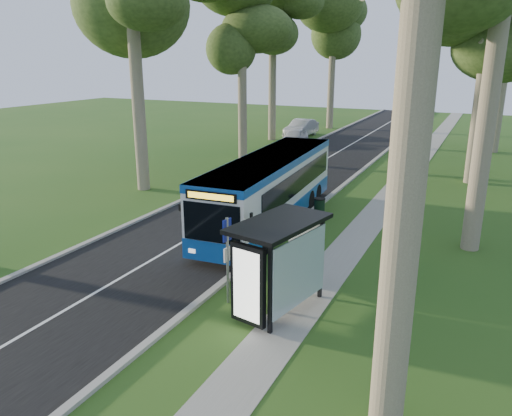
{
  "coord_description": "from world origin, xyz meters",
  "views": [
    {
      "loc": [
        7.78,
        -14.97,
        7.55
      ],
      "look_at": [
        -0.59,
        2.63,
        1.6
      ],
      "focal_mm": 35.0,
      "sensor_mm": 36.0,
      "label": 1
    }
  ],
  "objects_px": {
    "bus_shelter": "(278,253)",
    "car_white": "(295,137)",
    "litter_bin": "(319,208)",
    "bus": "(270,190)",
    "car_silver": "(301,128)",
    "bus_stop_sign": "(227,251)"
  },
  "relations": [
    {
      "from": "bus_shelter",
      "to": "car_white",
      "type": "relative_size",
      "value": 0.85
    },
    {
      "from": "bus_shelter",
      "to": "litter_bin",
      "type": "bearing_deg",
      "value": 112.82
    },
    {
      "from": "bus",
      "to": "bus_shelter",
      "type": "distance_m",
      "value": 8.71
    },
    {
      "from": "bus",
      "to": "car_silver",
      "type": "bearing_deg",
      "value": 103.82
    },
    {
      "from": "bus_stop_sign",
      "to": "car_silver",
      "type": "height_order",
      "value": "bus_stop_sign"
    },
    {
      "from": "bus_shelter",
      "to": "car_silver",
      "type": "xyz_separation_m",
      "value": [
        -11.72,
        33.48,
        -1.2
      ]
    },
    {
      "from": "car_white",
      "to": "bus_stop_sign",
      "type": "bearing_deg",
      "value": -78.31
    },
    {
      "from": "bus_stop_sign",
      "to": "litter_bin",
      "type": "relative_size",
      "value": 2.94
    },
    {
      "from": "bus_shelter",
      "to": "litter_bin",
      "type": "distance_m",
      "value": 10.05
    },
    {
      "from": "bus",
      "to": "car_white",
      "type": "distance_m",
      "value": 21.91
    },
    {
      "from": "bus_stop_sign",
      "to": "car_silver",
      "type": "bearing_deg",
      "value": 115.44
    },
    {
      "from": "bus",
      "to": "car_white",
      "type": "height_order",
      "value": "bus"
    },
    {
      "from": "bus_stop_sign",
      "to": "car_white",
      "type": "distance_m",
      "value": 29.92
    },
    {
      "from": "car_white",
      "to": "car_silver",
      "type": "relative_size",
      "value": 0.85
    },
    {
      "from": "bus",
      "to": "bus_stop_sign",
      "type": "bearing_deg",
      "value": -79.01
    },
    {
      "from": "bus",
      "to": "bus_shelter",
      "type": "bearing_deg",
      "value": -68.11
    },
    {
      "from": "bus_stop_sign",
      "to": "bus_shelter",
      "type": "relative_size",
      "value": 0.79
    },
    {
      "from": "bus_stop_sign",
      "to": "car_silver",
      "type": "distance_m",
      "value": 34.86
    },
    {
      "from": "litter_bin",
      "to": "car_white",
      "type": "xyz_separation_m",
      "value": [
        -8.63,
        18.92,
        0.23
      ]
    },
    {
      "from": "car_white",
      "to": "car_silver",
      "type": "bearing_deg",
      "value": 98.22
    },
    {
      "from": "bus_stop_sign",
      "to": "bus_shelter",
      "type": "xyz_separation_m",
      "value": [
        1.72,
        -0.09,
        0.27
      ]
    },
    {
      "from": "bus",
      "to": "litter_bin",
      "type": "bearing_deg",
      "value": 42.53
    }
  ]
}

